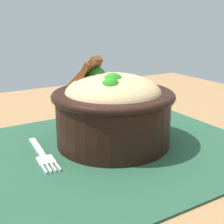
% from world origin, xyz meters
% --- Properties ---
extents(table, '(1.09, 0.90, 0.77)m').
position_xyz_m(table, '(0.00, 0.00, 0.69)').
color(table, olive).
rests_on(table, ground_plane).
extents(placemat, '(0.42, 0.35, 0.00)m').
position_xyz_m(placemat, '(-0.01, 0.01, 0.77)').
color(placemat, '#1E422D').
rests_on(placemat, table).
extents(bowl, '(0.20, 0.20, 0.13)m').
position_xyz_m(bowl, '(-0.02, -0.00, 0.83)').
color(bowl, black).
rests_on(bowl, placemat).
extents(fork, '(0.03, 0.12, 0.00)m').
position_xyz_m(fork, '(0.09, -0.01, 0.77)').
color(fork, '#BCBCBC').
rests_on(fork, placemat).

